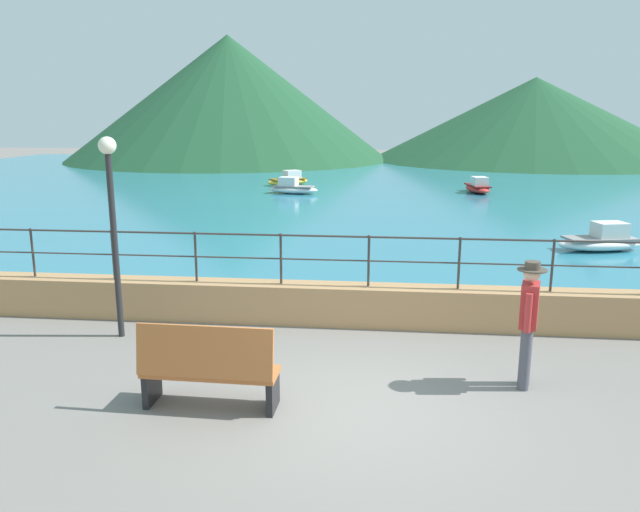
# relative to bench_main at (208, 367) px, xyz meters

# --- Properties ---
(ground_plane) EXTENTS (120.00, 120.00, 0.00)m
(ground_plane) POSITION_rel_bench_main_xyz_m (1.87, 0.22, -0.56)
(ground_plane) COLOR slate
(promenade_wall) EXTENTS (20.00, 0.56, 0.70)m
(promenade_wall) POSITION_rel_bench_main_xyz_m (1.87, 3.42, -0.21)
(promenade_wall) COLOR tan
(promenade_wall) RESTS_ON ground
(railing) EXTENTS (18.44, 0.04, 0.90)m
(railing) POSITION_rel_bench_main_xyz_m (1.87, 3.42, 0.76)
(railing) COLOR #383330
(railing) RESTS_ON promenade_wall
(lake_water) EXTENTS (64.00, 44.32, 0.06)m
(lake_water) POSITION_rel_bench_main_xyz_m (1.87, 26.06, -0.53)
(lake_water) COLOR teal
(lake_water) RESTS_ON ground
(hill_main) EXTENTS (26.28, 26.28, 9.89)m
(hill_main) POSITION_rel_bench_main_xyz_m (-10.71, 43.35, 4.39)
(hill_main) COLOR #1E4C2D
(hill_main) RESTS_ON ground
(hill_secondary) EXTENTS (26.19, 26.19, 6.58)m
(hill_secondary) POSITION_rel_bench_main_xyz_m (13.84, 45.08, 2.73)
(hill_secondary) COLOR #1E4C2D
(hill_secondary) RESTS_ON ground
(bench_main) EXTENTS (1.71, 0.60, 1.13)m
(bench_main) POSITION_rel_bench_main_xyz_m (0.00, 0.00, 0.00)
(bench_main) COLOR #B76633
(bench_main) RESTS_ON ground
(person_walking) EXTENTS (0.38, 0.55, 1.75)m
(person_walking) POSITION_rel_bench_main_xyz_m (4.05, 1.09, 0.42)
(person_walking) COLOR #4C4C56
(person_walking) RESTS_ON ground
(lamp_post) EXTENTS (0.28, 0.28, 3.28)m
(lamp_post) POSITION_rel_bench_main_xyz_m (-2.20, 2.38, 1.63)
(lamp_post) COLOR #232326
(lamp_post) RESTS_ON ground
(boat_1) EXTENTS (2.44, 1.38, 0.76)m
(boat_1) POSITION_rel_bench_main_xyz_m (7.92, 9.90, -0.23)
(boat_1) COLOR white
(boat_1) RESTS_ON lake_water
(boat_2) EXTENTS (2.41, 1.25, 0.76)m
(boat_2) POSITION_rel_bench_main_xyz_m (-2.16, 21.17, -0.23)
(boat_2) COLOR white
(boat_2) RESTS_ON lake_water
(boat_3) EXTENTS (2.38, 2.09, 0.76)m
(boat_3) POSITION_rel_bench_main_xyz_m (-2.90, 24.61, -0.23)
(boat_3) COLOR gold
(boat_3) RESTS_ON lake_water
(boat_4) EXTENTS (1.26, 2.42, 0.76)m
(boat_4) POSITION_rel_bench_main_xyz_m (6.43, 22.42, -0.23)
(boat_4) COLOR red
(boat_4) RESTS_ON lake_water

